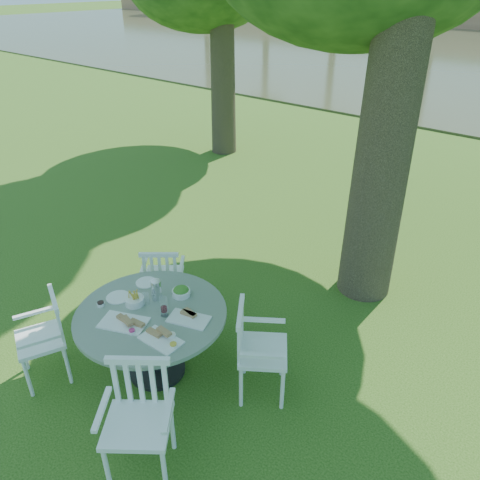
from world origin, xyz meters
name	(u,v)px	position (x,y,z in m)	size (l,w,h in m)	color
ground	(229,307)	(0.00, 0.00, 0.00)	(140.00, 140.00, 0.00)	#1E410D
table	(152,324)	(0.13, -1.26, 0.61)	(1.43, 1.43, 0.75)	black
chair_ne	(253,345)	(1.01, -0.83, 0.56)	(0.64, 0.65, 0.95)	white
chair_nw	(162,275)	(-0.55, -0.53, 0.51)	(0.59, 0.59, 0.86)	white
chair_sw	(49,331)	(-0.62, -1.91, 0.53)	(0.59, 0.57, 0.91)	white
chair_se	(139,408)	(0.80, -1.97, 0.58)	(0.68, 0.68, 0.99)	white
tableware	(153,305)	(0.11, -1.21, 0.79)	(1.10, 0.93, 0.21)	white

